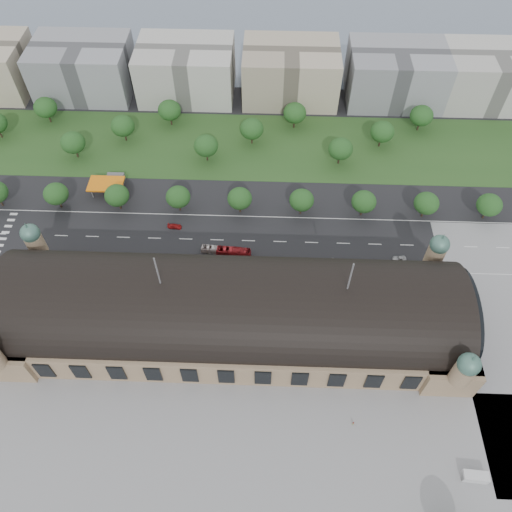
{
  "coord_description": "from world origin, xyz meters",
  "views": [
    {
      "loc": [
        11.15,
        -82.54,
        146.62
      ],
      "look_at": [
        7.51,
        19.96,
        14.0
      ],
      "focal_mm": 35.0,
      "sensor_mm": 36.0,
      "label": 1
    }
  ],
  "objects_px": {
    "bus_west": "(233,252)",
    "van_south": "(474,477)",
    "bus_mid": "(215,250)",
    "parked_car_0": "(51,269)",
    "traffic_car_2": "(34,251)",
    "parked_car_4": "(160,272)",
    "pedestrian_0": "(353,424)",
    "traffic_car_1": "(26,232)",
    "parked_car_6": "(182,265)",
    "parked_car_1": "(112,263)",
    "traffic_car_6": "(399,259)",
    "parked_car_2": "(55,262)",
    "traffic_car_4": "(220,252)",
    "bus_east": "(346,264)",
    "parked_car_3": "(146,273)",
    "petrol_station": "(111,181)",
    "parked_car_5": "(151,270)",
    "traffic_car_3": "(175,226)"
  },
  "relations": [
    {
      "from": "bus_west",
      "to": "van_south",
      "type": "height_order",
      "value": "bus_west"
    },
    {
      "from": "bus_mid",
      "to": "parked_car_0",
      "type": "bearing_deg",
      "value": 105.41
    },
    {
      "from": "traffic_car_2",
      "to": "parked_car_0",
      "type": "bearing_deg",
      "value": 41.84
    },
    {
      "from": "van_south",
      "to": "parked_car_4",
      "type": "bearing_deg",
      "value": 149.78
    },
    {
      "from": "pedestrian_0",
      "to": "traffic_car_2",
      "type": "bearing_deg",
      "value": 168.56
    },
    {
      "from": "traffic_car_1",
      "to": "parked_car_6",
      "type": "bearing_deg",
      "value": -109.61
    },
    {
      "from": "parked_car_1",
      "to": "parked_car_0",
      "type": "bearing_deg",
      "value": -101.27
    },
    {
      "from": "traffic_car_1",
      "to": "traffic_car_6",
      "type": "distance_m",
      "value": 141.74
    },
    {
      "from": "traffic_car_2",
      "to": "pedestrian_0",
      "type": "distance_m",
      "value": 129.04
    },
    {
      "from": "parked_car_1",
      "to": "parked_car_2",
      "type": "bearing_deg",
      "value": -110.45
    },
    {
      "from": "traffic_car_6",
      "to": "bus_west",
      "type": "xyz_separation_m",
      "value": [
        -61.2,
        0.08,
        1.08
      ]
    },
    {
      "from": "bus_mid",
      "to": "parked_car_1",
      "type": "bearing_deg",
      "value": 105.94
    },
    {
      "from": "traffic_car_4",
      "to": "bus_east",
      "type": "height_order",
      "value": "bus_east"
    },
    {
      "from": "traffic_car_4",
      "to": "parked_car_1",
      "type": "xyz_separation_m",
      "value": [
        -38.91,
        -6.78,
        -0.04
      ]
    },
    {
      "from": "traffic_car_4",
      "to": "parked_car_6",
      "type": "distance_m",
      "value": 14.75
    },
    {
      "from": "traffic_car_4",
      "to": "parked_car_3",
      "type": "distance_m",
      "value": 27.88
    },
    {
      "from": "parked_car_1",
      "to": "parked_car_3",
      "type": "xyz_separation_m",
      "value": [
        13.2,
        -4.0,
        -0.01
      ]
    },
    {
      "from": "traffic_car_2",
      "to": "parked_car_1",
      "type": "bearing_deg",
      "value": 75.92
    },
    {
      "from": "traffic_car_6",
      "to": "parked_car_0",
      "type": "distance_m",
      "value": 127.44
    },
    {
      "from": "petrol_station",
      "to": "bus_west",
      "type": "bearing_deg",
      "value": -33.08
    },
    {
      "from": "parked_car_1",
      "to": "bus_east",
      "type": "distance_m",
      "value": 85.4
    },
    {
      "from": "traffic_car_1",
      "to": "bus_west",
      "type": "distance_m",
      "value": 80.71
    },
    {
      "from": "bus_east",
      "to": "van_south",
      "type": "bearing_deg",
      "value": -151.97
    },
    {
      "from": "parked_car_0",
      "to": "parked_car_3",
      "type": "distance_m",
      "value": 34.95
    },
    {
      "from": "parked_car_5",
      "to": "pedestrian_0",
      "type": "xyz_separation_m",
      "value": [
        68.42,
        -53.61,
        0.14
      ]
    },
    {
      "from": "bus_west",
      "to": "traffic_car_1",
      "type": "bearing_deg",
      "value": 88.54
    },
    {
      "from": "parked_car_2",
      "to": "van_south",
      "type": "bearing_deg",
      "value": 33.57
    },
    {
      "from": "parked_car_1",
      "to": "bus_mid",
      "type": "bearing_deg",
      "value": 80.17
    },
    {
      "from": "bus_mid",
      "to": "bus_east",
      "type": "relative_size",
      "value": 0.97
    },
    {
      "from": "traffic_car_3",
      "to": "parked_car_6",
      "type": "distance_m",
      "value": 19.41
    },
    {
      "from": "traffic_car_4",
      "to": "parked_car_0",
      "type": "bearing_deg",
      "value": -76.02
    },
    {
      "from": "parked_car_2",
      "to": "bus_east",
      "type": "relative_size",
      "value": 0.41
    },
    {
      "from": "parked_car_3",
      "to": "van_south",
      "type": "xyz_separation_m",
      "value": [
        101.81,
        -65.72,
        0.77
      ]
    },
    {
      "from": "parked_car_0",
      "to": "pedestrian_0",
      "type": "xyz_separation_m",
      "value": [
        104.96,
        -52.53,
        0.14
      ]
    },
    {
      "from": "parked_car_2",
      "to": "parked_car_6",
      "type": "distance_m",
      "value": 47.06
    },
    {
      "from": "traffic_car_2",
      "to": "van_south",
      "type": "relative_size",
      "value": 0.73
    },
    {
      "from": "traffic_car_2",
      "to": "bus_mid",
      "type": "xyz_separation_m",
      "value": [
        67.95,
        2.28,
        0.78
      ]
    },
    {
      "from": "traffic_car_4",
      "to": "parked_car_4",
      "type": "height_order",
      "value": "parked_car_4"
    },
    {
      "from": "traffic_car_2",
      "to": "traffic_car_3",
      "type": "xyz_separation_m",
      "value": [
        51.02,
        13.92,
        0.07
      ]
    },
    {
      "from": "traffic_car_2",
      "to": "van_south",
      "type": "bearing_deg",
      "value": 57.61
    },
    {
      "from": "parked_car_1",
      "to": "parked_car_5",
      "type": "bearing_deg",
      "value": 60.2
    },
    {
      "from": "van_south",
      "to": "pedestrian_0",
      "type": "bearing_deg",
      "value": 160.96
    },
    {
      "from": "traffic_car_2",
      "to": "traffic_car_6",
      "type": "bearing_deg",
      "value": 85.18
    },
    {
      "from": "traffic_car_3",
      "to": "parked_car_0",
      "type": "bearing_deg",
      "value": 120.95
    },
    {
      "from": "parked_car_4",
      "to": "bus_mid",
      "type": "xyz_separation_m",
      "value": [
        19.31,
        10.16,
        0.7
      ]
    },
    {
      "from": "traffic_car_2",
      "to": "van_south",
      "type": "height_order",
      "value": "van_south"
    },
    {
      "from": "traffic_car_2",
      "to": "bus_east",
      "type": "distance_m",
      "value": 116.02
    },
    {
      "from": "parked_car_0",
      "to": "parked_car_5",
      "type": "relative_size",
      "value": 0.84
    },
    {
      "from": "traffic_car_3",
      "to": "parked_car_4",
      "type": "bearing_deg",
      "value": 176.96
    },
    {
      "from": "petrol_station",
      "to": "parked_car_6",
      "type": "relative_size",
      "value": 3.13
    }
  ]
}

